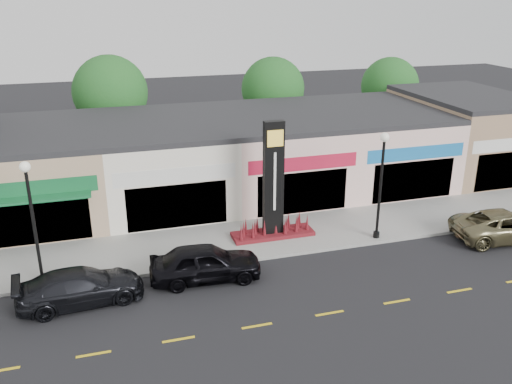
{
  "coord_description": "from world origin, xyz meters",
  "views": [
    {
      "loc": [
        -5.02,
        -19.75,
        12.04
      ],
      "look_at": [
        2.04,
        4.0,
        2.71
      ],
      "focal_mm": 38.0,
      "sensor_mm": 36.0,
      "label": 1
    }
  ],
  "objects_px": {
    "car_black_sedan": "(205,263)",
    "lamp_east_near": "(381,176)",
    "car_dark_sedan": "(80,287)",
    "car_gold_suv": "(506,225)",
    "lamp_west_near": "(32,212)",
    "pylon_sign": "(273,197)"
  },
  "relations": [
    {
      "from": "lamp_east_near",
      "to": "pylon_sign",
      "type": "bearing_deg",
      "value": 161.25
    },
    {
      "from": "lamp_west_near",
      "to": "lamp_east_near",
      "type": "bearing_deg",
      "value": 0.0
    },
    {
      "from": "lamp_west_near",
      "to": "car_gold_suv",
      "type": "xyz_separation_m",
      "value": [
        22.34,
        -1.77,
        -2.72
      ]
    },
    {
      "from": "car_black_sedan",
      "to": "lamp_east_near",
      "type": "bearing_deg",
      "value": -76.85
    },
    {
      "from": "lamp_west_near",
      "to": "car_dark_sedan",
      "type": "distance_m",
      "value": 3.7
    },
    {
      "from": "car_dark_sedan",
      "to": "car_gold_suv",
      "type": "height_order",
      "value": "car_gold_suv"
    },
    {
      "from": "lamp_east_near",
      "to": "pylon_sign",
      "type": "height_order",
      "value": "pylon_sign"
    },
    {
      "from": "car_dark_sedan",
      "to": "car_black_sedan",
      "type": "bearing_deg",
      "value": -91.45
    },
    {
      "from": "car_dark_sedan",
      "to": "car_gold_suv",
      "type": "xyz_separation_m",
      "value": [
        20.72,
        0.11,
        0.02
      ]
    },
    {
      "from": "pylon_sign",
      "to": "car_black_sedan",
      "type": "distance_m",
      "value": 5.42
    },
    {
      "from": "car_black_sedan",
      "to": "pylon_sign",
      "type": "bearing_deg",
      "value": -48.6
    },
    {
      "from": "car_gold_suv",
      "to": "pylon_sign",
      "type": "bearing_deg",
      "value": 79.99
    },
    {
      "from": "pylon_sign",
      "to": "car_black_sedan",
      "type": "bearing_deg",
      "value": -142.58
    },
    {
      "from": "pylon_sign",
      "to": "car_gold_suv",
      "type": "bearing_deg",
      "value": -16.98
    },
    {
      "from": "pylon_sign",
      "to": "car_dark_sedan",
      "type": "bearing_deg",
      "value": -159.14
    },
    {
      "from": "car_dark_sedan",
      "to": "car_black_sedan",
      "type": "distance_m",
      "value": 5.25
    },
    {
      "from": "lamp_west_near",
      "to": "lamp_east_near",
      "type": "distance_m",
      "value": 16.0
    },
    {
      "from": "lamp_east_near",
      "to": "car_dark_sedan",
      "type": "xyz_separation_m",
      "value": [
        -14.39,
        -1.88,
        -2.75
      ]
    },
    {
      "from": "pylon_sign",
      "to": "car_gold_suv",
      "type": "xyz_separation_m",
      "value": [
        11.34,
        -3.46,
        -1.52
      ]
    },
    {
      "from": "lamp_east_near",
      "to": "car_dark_sedan",
      "type": "distance_m",
      "value": 14.77
    },
    {
      "from": "lamp_west_near",
      "to": "car_black_sedan",
      "type": "xyz_separation_m",
      "value": [
        6.85,
        -1.48,
        -2.65
      ]
    },
    {
      "from": "car_dark_sedan",
      "to": "car_black_sedan",
      "type": "height_order",
      "value": "car_black_sedan"
    }
  ]
}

